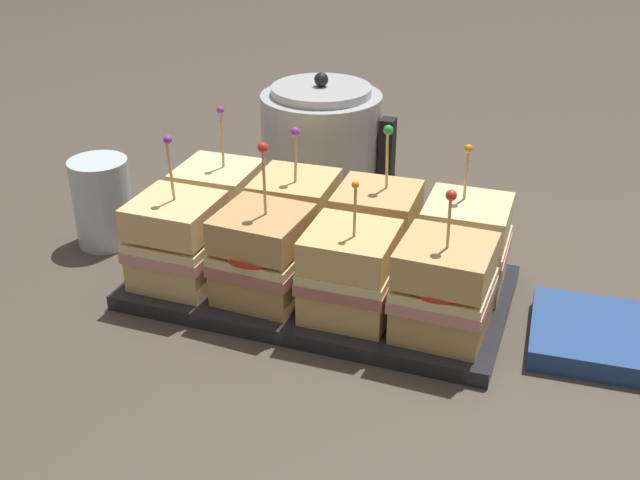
{
  "coord_description": "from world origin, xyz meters",
  "views": [
    {
      "loc": [
        0.28,
        -0.78,
        0.5
      ],
      "look_at": [
        0.0,
        0.0,
        0.07
      ],
      "focal_mm": 45.0,
      "sensor_mm": 36.0,
      "label": 1
    }
  ],
  "objects_px": {
    "sandwich_front_center_right": "(350,273)",
    "sandwich_front_center_left": "(263,255)",
    "sandwich_front_far_left": "(177,241)",
    "sandwich_front_far_right": "(444,289)",
    "serving_platter": "(320,287)",
    "sandwich_back_far_left": "(219,205)",
    "drinking_glass": "(103,202)",
    "kettle_steel": "(322,146)",
    "sandwich_back_center_left": "(295,217)",
    "sandwich_back_center_right": "(376,230)",
    "sandwich_back_far_right": "(465,244)",
    "napkin_stack": "(595,338)"
  },
  "relations": [
    {
      "from": "sandwich_back_far_left",
      "to": "sandwich_front_center_left",
      "type": "bearing_deg",
      "value": -44.31
    },
    {
      "from": "sandwich_front_center_right",
      "to": "sandwich_back_far_left",
      "type": "xyz_separation_m",
      "value": [
        -0.21,
        0.1,
        0.0
      ]
    },
    {
      "from": "sandwich_front_far_left",
      "to": "sandwich_front_center_right",
      "type": "xyz_separation_m",
      "value": [
        0.21,
        0.0,
        -0.0
      ]
    },
    {
      "from": "serving_platter",
      "to": "sandwich_front_far_right",
      "type": "distance_m",
      "value": 0.18
    },
    {
      "from": "sandwich_front_far_left",
      "to": "sandwich_back_center_right",
      "type": "relative_size",
      "value": 1.0
    },
    {
      "from": "sandwich_front_center_right",
      "to": "sandwich_front_far_right",
      "type": "bearing_deg",
      "value": -1.15
    },
    {
      "from": "sandwich_back_center_left",
      "to": "sandwich_back_center_right",
      "type": "distance_m",
      "value": 0.1
    },
    {
      "from": "sandwich_back_far_left",
      "to": "sandwich_front_far_left",
      "type": "bearing_deg",
      "value": -90.85
    },
    {
      "from": "sandwich_front_center_right",
      "to": "drinking_glass",
      "type": "relative_size",
      "value": 1.38
    },
    {
      "from": "sandwich_front_center_right",
      "to": "drinking_glass",
      "type": "distance_m",
      "value": 0.38
    },
    {
      "from": "sandwich_back_center_right",
      "to": "drinking_glass",
      "type": "height_order",
      "value": "sandwich_back_center_right"
    },
    {
      "from": "kettle_steel",
      "to": "sandwich_front_far_left",
      "type": "bearing_deg",
      "value": -102.28
    },
    {
      "from": "sandwich_front_center_right",
      "to": "sandwich_back_far_left",
      "type": "height_order",
      "value": "sandwich_back_far_left"
    },
    {
      "from": "sandwich_front_center_left",
      "to": "sandwich_back_far_left",
      "type": "distance_m",
      "value": 0.15
    },
    {
      "from": "sandwich_front_far_left",
      "to": "kettle_steel",
      "type": "height_order",
      "value": "sandwich_front_far_left"
    },
    {
      "from": "sandwich_back_center_right",
      "to": "kettle_steel",
      "type": "distance_m",
      "value": 0.25
    },
    {
      "from": "sandwich_front_far_right",
      "to": "drinking_glass",
      "type": "relative_size",
      "value": 1.43
    },
    {
      "from": "sandwich_back_far_right",
      "to": "sandwich_front_center_left",
      "type": "bearing_deg",
      "value": -153.68
    },
    {
      "from": "sandwich_front_far_left",
      "to": "sandwich_front_far_right",
      "type": "relative_size",
      "value": 1.08
    },
    {
      "from": "sandwich_back_center_right",
      "to": "sandwich_back_center_left",
      "type": "bearing_deg",
      "value": 179.46
    },
    {
      "from": "drinking_glass",
      "to": "napkin_stack",
      "type": "height_order",
      "value": "drinking_glass"
    },
    {
      "from": "sandwich_front_far_left",
      "to": "sandwich_back_far_right",
      "type": "height_order",
      "value": "sandwich_front_far_left"
    },
    {
      "from": "sandwich_front_center_right",
      "to": "sandwich_back_center_left",
      "type": "height_order",
      "value": "sandwich_back_center_left"
    },
    {
      "from": "sandwich_front_far_right",
      "to": "napkin_stack",
      "type": "relative_size",
      "value": 1.17
    },
    {
      "from": "sandwich_front_center_left",
      "to": "kettle_steel",
      "type": "bearing_deg",
      "value": 97.26
    },
    {
      "from": "drinking_glass",
      "to": "kettle_steel",
      "type": "bearing_deg",
      "value": 45.13
    },
    {
      "from": "serving_platter",
      "to": "sandwich_back_far_left",
      "type": "distance_m",
      "value": 0.18
    },
    {
      "from": "serving_platter",
      "to": "sandwich_back_far_left",
      "type": "height_order",
      "value": "sandwich_back_far_left"
    },
    {
      "from": "kettle_steel",
      "to": "drinking_glass",
      "type": "relative_size",
      "value": 1.66
    },
    {
      "from": "sandwich_front_far_right",
      "to": "kettle_steel",
      "type": "distance_m",
      "value": 0.4
    },
    {
      "from": "sandwich_front_center_left",
      "to": "sandwich_front_center_right",
      "type": "xyz_separation_m",
      "value": [
        0.1,
        -0.0,
        -0.0
      ]
    },
    {
      "from": "sandwich_front_far_right",
      "to": "sandwich_back_center_right",
      "type": "distance_m",
      "value": 0.15
    },
    {
      "from": "sandwich_front_far_right",
      "to": "sandwich_back_far_left",
      "type": "height_order",
      "value": "sandwich_back_far_left"
    },
    {
      "from": "serving_platter",
      "to": "drinking_glass",
      "type": "distance_m",
      "value": 0.32
    },
    {
      "from": "sandwich_back_center_left",
      "to": "kettle_steel",
      "type": "relative_size",
      "value": 0.88
    },
    {
      "from": "sandwich_back_center_right",
      "to": "sandwich_front_center_left",
      "type": "bearing_deg",
      "value": -134.77
    },
    {
      "from": "serving_platter",
      "to": "sandwich_back_center_left",
      "type": "height_order",
      "value": "sandwich_back_center_left"
    },
    {
      "from": "sandwich_back_center_left",
      "to": "sandwich_back_far_right",
      "type": "xyz_separation_m",
      "value": [
        0.21,
        -0.0,
        -0.0
      ]
    },
    {
      "from": "sandwich_front_center_right",
      "to": "sandwich_front_center_left",
      "type": "bearing_deg",
      "value": 179.42
    },
    {
      "from": "serving_platter",
      "to": "napkin_stack",
      "type": "xyz_separation_m",
      "value": [
        0.32,
        -0.0,
        0.0
      ]
    },
    {
      "from": "sandwich_back_center_right",
      "to": "kettle_steel",
      "type": "relative_size",
      "value": 0.93
    },
    {
      "from": "sandwich_back_center_left",
      "to": "sandwich_back_far_right",
      "type": "bearing_deg",
      "value": -0.32
    },
    {
      "from": "sandwich_front_center_left",
      "to": "sandwich_back_far_left",
      "type": "xyz_separation_m",
      "value": [
        -0.11,
        0.1,
        -0.0
      ]
    },
    {
      "from": "sandwich_back_far_right",
      "to": "serving_platter",
      "type": "bearing_deg",
      "value": -161.74
    },
    {
      "from": "sandwich_back_center_right",
      "to": "sandwich_back_far_left",
      "type": "bearing_deg",
      "value": -179.77
    },
    {
      "from": "sandwich_front_center_right",
      "to": "kettle_steel",
      "type": "xyz_separation_m",
      "value": [
        -0.14,
        0.31,
        0.02
      ]
    },
    {
      "from": "sandwich_back_far_right",
      "to": "sandwich_back_far_left",
      "type": "bearing_deg",
      "value": -179.88
    },
    {
      "from": "sandwich_front_center_right",
      "to": "napkin_stack",
      "type": "xyz_separation_m",
      "value": [
        0.26,
        0.05,
        -0.06
      ]
    },
    {
      "from": "serving_platter",
      "to": "sandwich_back_far_left",
      "type": "relative_size",
      "value": 2.41
    },
    {
      "from": "sandwich_back_far_left",
      "to": "sandwich_back_far_right",
      "type": "bearing_deg",
      "value": 0.12
    }
  ]
}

